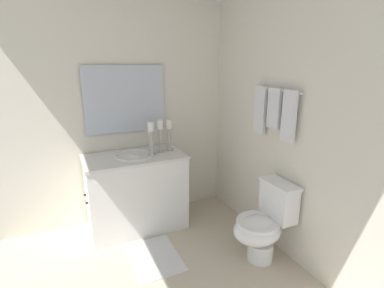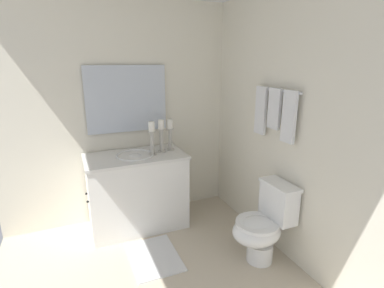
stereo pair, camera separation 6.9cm
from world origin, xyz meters
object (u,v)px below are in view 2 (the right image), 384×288
object	(u,v)px
towel_bar	(277,90)
sink_basin	(135,159)
mirror	(127,99)
towel_near_vanity	(261,110)
vanity_cabinet	(137,191)
towel_center	(274,109)
bath_mat	(154,257)
candle_holder_tall	(170,134)
toilet	(263,225)
towel_near_corner	(289,117)
candle_holder_short	(161,135)
candle_holder_mid	(152,137)

from	to	relation	value
towel_bar	sink_basin	bearing A→B (deg)	-125.90
mirror	towel_near_vanity	distance (m)	1.44
vanity_cabinet	towel_center	world-z (taller)	towel_center
sink_basin	bath_mat	world-z (taller)	sink_basin
candle_holder_tall	toilet	xyz separation A→B (m)	(1.09, 0.51, -0.66)
mirror	towel_near_vanity	xyz separation A→B (m)	(0.90, 1.12, -0.06)
towel_center	towel_near_corner	xyz separation A→B (m)	(0.20, 0.00, -0.04)
mirror	toilet	world-z (taller)	mirror
vanity_cabinet	candle_holder_short	bearing A→B (deg)	92.87
candle_holder_short	bath_mat	bearing A→B (deg)	-25.18
candle_holder_tall	towel_bar	size ratio (longest dim) A/B	0.57
mirror	bath_mat	xyz separation A→B (m)	(0.91, 0.00, -1.39)
candle_holder_mid	toilet	xyz separation A→B (m)	(1.00, 0.74, -0.66)
towel_near_corner	candle_holder_tall	bearing A→B (deg)	-146.34
candle_holder_tall	toilet	world-z (taller)	candle_holder_tall
vanity_cabinet	candle_holder_short	xyz separation A→B (m)	(-0.02, 0.30, 0.61)
towel_bar	towel_near_vanity	bearing A→B (deg)	-174.86
towel_center	towel_near_corner	distance (m)	0.20
sink_basin	bath_mat	xyz separation A→B (m)	(0.62, -0.00, -0.79)
bath_mat	toilet	bearing A→B (deg)	65.36
sink_basin	mirror	distance (m)	0.66
bath_mat	towel_near_corner	bearing A→B (deg)	70.41
candle_holder_short	towel_near_corner	xyz separation A→B (m)	(1.04, 0.82, 0.32)
vanity_cabinet	bath_mat	xyz separation A→B (m)	(0.62, 0.00, -0.41)
candle_holder_short	candle_holder_mid	bearing A→B (deg)	-63.06
sink_basin	towel_near_vanity	bearing A→B (deg)	60.89
towel_bar	toilet	bearing A→B (deg)	-45.05
candle_holder_short	towel_near_vanity	size ratio (longest dim) A/B	0.77
sink_basin	candle_holder_short	xyz separation A→B (m)	(-0.02, 0.30, 0.23)
candle_holder_tall	towel_center	xyz separation A→B (m)	(0.87, 0.71, 0.36)
vanity_cabinet	candle_holder_short	size ratio (longest dim) A/B	2.99
sink_basin	towel_near_vanity	distance (m)	1.39
sink_basin	candle_holder_short	world-z (taller)	candle_holder_short
towel_near_vanity	toilet	bearing A→B (deg)	-25.82
mirror	towel_near_vanity	world-z (taller)	mirror
candle_holder_short	towel_bar	size ratio (longest dim) A/B	0.59
towel_near_vanity	sink_basin	bearing A→B (deg)	-119.11
vanity_cabinet	candle_holder_mid	size ratio (longest dim) A/B	2.97
vanity_cabinet	sink_basin	size ratio (longest dim) A/B	2.64
candle_holder_mid	towel_bar	world-z (taller)	towel_bar
toilet	bath_mat	size ratio (longest dim) A/B	1.25
sink_basin	candle_holder_tall	size ratio (longest dim) A/B	1.17
vanity_cabinet	towel_center	distance (m)	1.69
towel_near_corner	bath_mat	bearing A→B (deg)	-109.59
mirror	towel_center	distance (m)	1.57
mirror	towel_bar	size ratio (longest dim) A/B	1.46
sink_basin	candle_holder_tall	distance (m)	0.47
towel_center	candle_holder_short	bearing A→B (deg)	-135.66
candle_holder_mid	vanity_cabinet	bearing A→B (deg)	-104.83
sink_basin	towel_near_vanity	world-z (taller)	towel_near_vanity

